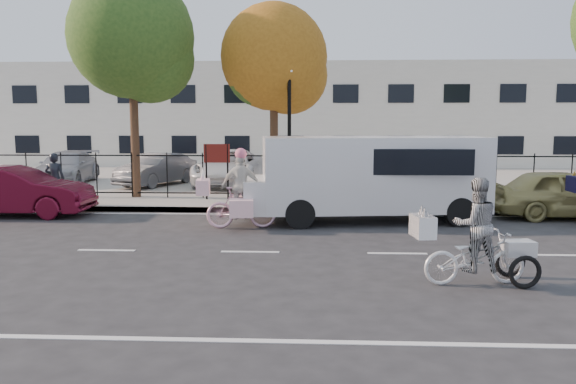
# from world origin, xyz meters

# --- Properties ---
(ground) EXTENTS (120.00, 120.00, 0.00)m
(ground) POSITION_xyz_m (0.00, 0.00, 0.00)
(ground) COLOR #333334
(road_markings) EXTENTS (60.00, 9.52, 0.01)m
(road_markings) POSITION_xyz_m (0.00, 0.00, 0.01)
(road_markings) COLOR silver
(road_markings) RESTS_ON ground
(curb) EXTENTS (60.00, 0.10, 0.15)m
(curb) POSITION_xyz_m (0.00, 5.05, 0.07)
(curb) COLOR #A8A399
(curb) RESTS_ON ground
(sidewalk) EXTENTS (60.00, 2.20, 0.15)m
(sidewalk) POSITION_xyz_m (0.00, 6.10, 0.07)
(sidewalk) COLOR #A8A399
(sidewalk) RESTS_ON ground
(parking_lot) EXTENTS (60.00, 15.60, 0.15)m
(parking_lot) POSITION_xyz_m (0.00, 15.00, 0.07)
(parking_lot) COLOR #A8A399
(parking_lot) RESTS_ON ground
(iron_fence) EXTENTS (58.00, 0.06, 1.50)m
(iron_fence) POSITION_xyz_m (0.00, 7.20, 0.90)
(iron_fence) COLOR black
(iron_fence) RESTS_ON sidewalk
(building) EXTENTS (34.00, 10.00, 6.00)m
(building) POSITION_xyz_m (0.00, 25.00, 3.00)
(building) COLOR silver
(building) RESTS_ON ground
(lamppost) EXTENTS (0.36, 0.36, 4.33)m
(lamppost) POSITION_xyz_m (0.50, 6.80, 3.11)
(lamppost) COLOR black
(lamppost) RESTS_ON sidewalk
(street_sign) EXTENTS (0.85, 0.06, 1.80)m
(street_sign) POSITION_xyz_m (-1.85, 6.80, 1.42)
(street_sign) COLOR black
(street_sign) RESTS_ON sidewalk
(zebra_trike) EXTENTS (2.07, 0.92, 1.77)m
(zebra_trike) POSITION_xyz_m (3.95, -2.10, 0.68)
(zebra_trike) COLOR white
(zebra_trike) RESTS_ON ground
(unicorn_bike) EXTENTS (2.03, 1.43, 2.02)m
(unicorn_bike) POSITION_xyz_m (-0.55, 2.62, 0.75)
(unicorn_bike) COLOR #E7AFC8
(unicorn_bike) RESTS_ON ground
(white_van) EXTENTS (6.59, 2.85, 2.26)m
(white_van) POSITION_xyz_m (2.75, 3.80, 1.25)
(white_van) COLOR white
(white_van) RESTS_ON ground
(red_sedan) EXTENTS (4.33, 1.66, 1.41)m
(red_sedan) POSITION_xyz_m (-7.17, 4.14, 0.70)
(red_sedan) COLOR #4F091B
(red_sedan) RESTS_ON ground
(gold_sedan) EXTENTS (4.04, 1.64, 1.38)m
(gold_sedan) POSITION_xyz_m (8.27, 4.50, 0.69)
(gold_sedan) COLOR tan
(gold_sedan) RESTS_ON ground
(pedestrian) EXTENTS (0.62, 0.44, 1.58)m
(pedestrian) POSITION_xyz_m (-6.58, 5.40, 0.94)
(pedestrian) COLOR black
(pedestrian) RESTS_ON sidewalk
(lot_car_a) EXTENTS (2.34, 4.69, 1.31)m
(lot_car_a) POSITION_xyz_m (-8.84, 11.23, 0.80)
(lot_car_a) COLOR #9C9DA3
(lot_car_a) RESTS_ON parking_lot
(lot_car_b) EXTENTS (2.50, 5.14, 1.41)m
(lot_car_b) POSITION_xyz_m (-2.10, 11.11, 0.85)
(lot_car_b) COLOR white
(lot_car_b) RESTS_ON parking_lot
(lot_car_c) EXTENTS (2.62, 4.07, 1.27)m
(lot_car_c) POSITION_xyz_m (-4.97, 10.74, 0.78)
(lot_car_c) COLOR #53565B
(lot_car_c) RESTS_ON parking_lot
(lot_car_d) EXTENTS (2.56, 4.48, 1.43)m
(lot_car_d) POSITION_xyz_m (3.79, 10.32, 0.87)
(lot_car_d) COLOR #999AA0
(lot_car_d) RESTS_ON parking_lot
(tree_west) EXTENTS (4.09, 4.09, 7.50)m
(tree_west) POSITION_xyz_m (-4.54, 7.36, 5.25)
(tree_west) COLOR #442D1D
(tree_west) RESTS_ON ground
(tree_mid) EXTENTS (3.65, 3.64, 6.67)m
(tree_mid) POSITION_xyz_m (0.05, 8.26, 4.67)
(tree_mid) COLOR #442D1D
(tree_mid) RESTS_ON ground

